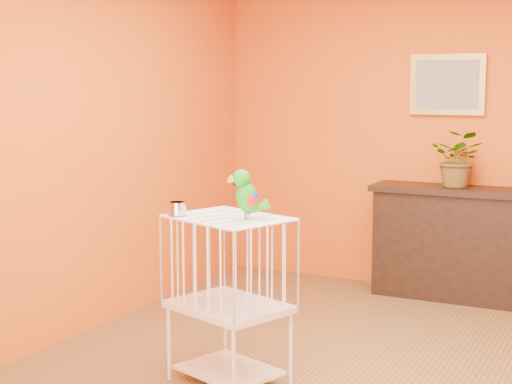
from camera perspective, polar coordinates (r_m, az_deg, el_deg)
The scene contains 8 objects.
ground at distance 4.90m, azimuth 6.86°, elevation -13.12°, with size 4.50×4.50×0.00m, color brown.
room_shell at distance 4.59m, azimuth 7.18°, elevation 5.70°, with size 4.50×4.50×4.50m.
console_cabinet at distance 6.63m, azimuth 13.75°, elevation -3.58°, with size 1.25×0.45×0.92m.
potted_plant at distance 6.52m, azimuth 14.52°, elevation 1.90°, with size 0.42×0.46×0.36m, color #26722D.
framed_picture at distance 6.71m, azimuth 13.73°, elevation 7.61°, with size 0.62×0.04×0.50m.
birdcage at distance 4.60m, azimuth -1.99°, elevation -7.70°, with size 0.77×0.68×0.99m.
feed_cup at distance 4.56m, azimuth -5.77°, elevation -1.19°, with size 0.11×0.11×0.07m, color silver.
parrot at distance 4.40m, azimuth -0.70°, elevation -0.13°, with size 0.21×0.23×0.29m.
Camera 1 is at (1.56, -4.31, 1.75)m, focal length 55.00 mm.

